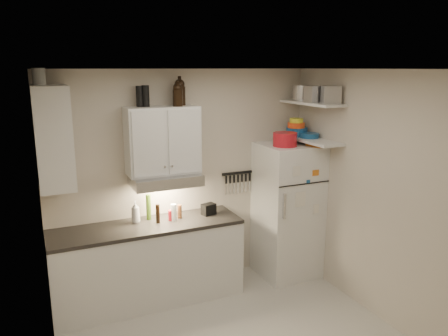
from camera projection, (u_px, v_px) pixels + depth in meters
name	position (u px, v px, depth m)	size (l,w,h in m)	color
ceiling	(241.00, 68.00, 3.59)	(3.20, 3.00, 0.02)	white
back_wall	(184.00, 180.00, 5.22)	(3.20, 0.02, 2.60)	beige
left_wall	(46.00, 249.00, 3.24)	(0.02, 3.00, 2.60)	beige
right_wall	(379.00, 197.00, 4.53)	(0.02, 3.00, 2.60)	beige
base_cabinet	(149.00, 265.00, 4.92)	(2.10, 0.60, 0.88)	silver
countertop	(147.00, 226.00, 4.82)	(2.10, 0.62, 0.04)	black
upper_cabinet	(163.00, 140.00, 4.83)	(0.80, 0.33, 0.75)	silver
side_cabinet	(53.00, 138.00, 4.23)	(0.33, 0.55, 1.00)	silver
range_hood	(166.00, 180.00, 4.87)	(0.76, 0.46, 0.12)	silver
fridge	(287.00, 210.00, 5.52)	(0.70, 0.68, 1.70)	white
shelf_hi	(312.00, 103.00, 5.17)	(0.30, 0.95, 0.03)	silver
shelf_lo	(310.00, 140.00, 5.27)	(0.30, 0.95, 0.03)	silver
knife_strip	(237.00, 173.00, 5.48)	(0.42, 0.02, 0.03)	black
dutch_oven	(285.00, 139.00, 5.16)	(0.28, 0.28, 0.17)	#AC141E
book_stack	(318.00, 143.00, 5.18)	(0.18, 0.22, 0.07)	orange
spice_jar	(290.00, 141.00, 5.27)	(0.06, 0.06, 0.10)	silver
stock_pot	(303.00, 93.00, 5.43)	(0.26, 0.26, 0.18)	silver
tin_a	(314.00, 94.00, 5.11)	(0.19, 0.17, 0.19)	#AAAAAD
tin_b	(331.00, 95.00, 4.92)	(0.20, 0.20, 0.20)	#AAAAAD
bowl_teal	(297.00, 132.00, 5.47)	(0.27, 0.27, 0.11)	navy
bowl_orange	(296.00, 125.00, 5.42)	(0.21, 0.21, 0.06)	#F44916
bowl_yellow	(296.00, 120.00, 5.41)	(0.17, 0.17, 0.05)	yellow
plates	(309.00, 135.00, 5.32)	(0.23, 0.23, 0.06)	navy
growler_a	(178.00, 94.00, 4.73)	(0.11, 0.11, 0.26)	black
growler_b	(180.00, 92.00, 4.86)	(0.13, 0.13, 0.30)	black
thermos_a	(146.00, 96.00, 4.67)	(0.08, 0.08, 0.23)	black
thermos_b	(140.00, 96.00, 4.66)	(0.08, 0.08, 0.22)	black
side_jar	(39.00, 77.00, 4.09)	(0.12, 0.12, 0.16)	silver
soap_bottle	(135.00, 211.00, 4.84)	(0.11, 0.11, 0.28)	silver
pepper_mill	(180.00, 212.00, 5.01)	(0.05, 0.05, 0.16)	brown
oil_bottle	(149.00, 207.00, 4.95)	(0.06, 0.06, 0.29)	#385715
vinegar_bottle	(158.00, 214.00, 4.85)	(0.05, 0.05, 0.22)	black
clear_bottle	(174.00, 212.00, 4.92)	(0.06, 0.06, 0.19)	silver
red_jar	(171.00, 215.00, 4.93)	(0.06, 0.06, 0.12)	#AC141E
caddy	(209.00, 209.00, 5.13)	(0.15, 0.11, 0.13)	black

